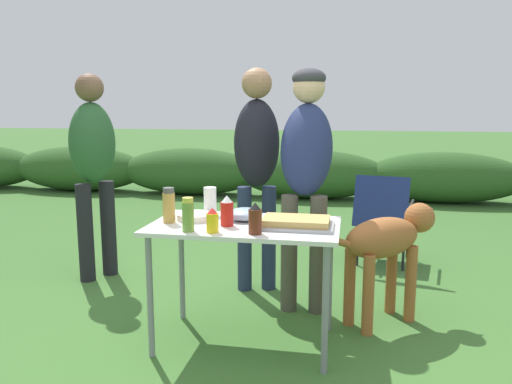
{
  "coord_description": "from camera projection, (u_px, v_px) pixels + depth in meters",
  "views": [
    {
      "loc": [
        0.6,
        -2.78,
        1.41
      ],
      "look_at": [
        0.02,
        0.24,
        0.89
      ],
      "focal_mm": 35.0,
      "sensor_mm": 36.0,
      "label": 1
    }
  ],
  "objects": [
    {
      "name": "ground_plane",
      "position": [
        245.0,
        342.0,
        3.04
      ],
      "size": [
        60.0,
        60.0,
        0.0
      ],
      "primitive_type": "plane",
      "color": "#3D6B2D"
    },
    {
      "name": "shrub_hedge",
      "position": [
        311.0,
        174.0,
        7.88
      ],
      "size": [
        14.4,
        0.9,
        0.76
      ],
      "color": "#2D5623",
      "rests_on": "ground"
    },
    {
      "name": "folding_table",
      "position": [
        245.0,
        237.0,
        2.93
      ],
      "size": [
        1.1,
        0.64,
        0.74
      ],
      "color": "silver",
      "rests_on": "ground"
    },
    {
      "name": "food_tray",
      "position": [
        296.0,
        223.0,
        2.83
      ],
      "size": [
        0.42,
        0.28,
        0.06
      ],
      "color": "#9E9EA3",
      "rests_on": "folding_table"
    },
    {
      "name": "plate_stack",
      "position": [
        196.0,
        217.0,
        3.02
      ],
      "size": [
        0.23,
        0.23,
        0.04
      ],
      "primitive_type": "cylinder",
      "color": "white",
      "rests_on": "folding_table"
    },
    {
      "name": "mixing_bowl",
      "position": [
        245.0,
        214.0,
        3.0
      ],
      "size": [
        0.21,
        0.21,
        0.08
      ],
      "primitive_type": "ellipsoid",
      "color": "#99B2CC",
      "rests_on": "folding_table"
    },
    {
      "name": "paper_cup_stack",
      "position": [
        210.0,
        201.0,
        3.15
      ],
      "size": [
        0.08,
        0.08,
        0.18
      ],
      "primitive_type": "cylinder",
      "color": "white",
      "rests_on": "folding_table"
    },
    {
      "name": "bbq_sauce_bottle",
      "position": [
        255.0,
        219.0,
        2.67
      ],
      "size": [
        0.07,
        0.07,
        0.17
      ],
      "color": "#562314",
      "rests_on": "folding_table"
    },
    {
      "name": "spice_jar",
      "position": [
        169.0,
        206.0,
        2.93
      ],
      "size": [
        0.07,
        0.07,
        0.21
      ],
      "color": "#B2893D",
      "rests_on": "folding_table"
    },
    {
      "name": "relish_jar",
      "position": [
        188.0,
        215.0,
        2.72
      ],
      "size": [
        0.07,
        0.07,
        0.19
      ],
      "color": "olive",
      "rests_on": "folding_table"
    },
    {
      "name": "mustard_bottle",
      "position": [
        212.0,
        221.0,
        2.7
      ],
      "size": [
        0.07,
        0.07,
        0.14
      ],
      "color": "yellow",
      "rests_on": "folding_table"
    },
    {
      "name": "ketchup_bottle",
      "position": [
        227.0,
        211.0,
        2.85
      ],
      "size": [
        0.07,
        0.07,
        0.18
      ],
      "color": "red",
      "rests_on": "folding_table"
    },
    {
      "name": "standing_person_in_olive_jacket",
      "position": [
        306.0,
        158.0,
        3.46
      ],
      "size": [
        0.37,
        0.49,
        1.69
      ],
      "rotation": [
        0.0,
        0.0,
        0.01
      ],
      "color": "#4C473D",
      "rests_on": "ground"
    },
    {
      "name": "standing_person_in_red_jacket",
      "position": [
        93.0,
        158.0,
        4.05
      ],
      "size": [
        0.44,
        0.48,
        1.68
      ],
      "rotation": [
        0.0,
        0.0,
        1.06
      ],
      "color": "black",
      "rests_on": "ground"
    },
    {
      "name": "standing_person_with_beanie",
      "position": [
        257.0,
        158.0,
        3.77
      ],
      "size": [
        0.4,
        0.33,
        1.7
      ],
      "rotation": [
        0.0,
        0.0,
        0.28
      ],
      "color": "#232D4C",
      "rests_on": "ground"
    },
    {
      "name": "dog",
      "position": [
        388.0,
        243.0,
        3.26
      ],
      "size": [
        0.74,
        0.69,
        0.78
      ],
      "rotation": [
        0.0,
        0.0,
        -0.83
      ],
      "color": "#9E5B2D",
      "rests_on": "ground"
    },
    {
      "name": "camp_chair_green_behind_table",
      "position": [
        383.0,
        215.0,
        4.46
      ],
      "size": [
        0.57,
        0.67,
        0.83
      ],
      "rotation": [
        0.0,
        0.0,
        -0.19
      ],
      "color": "navy",
      "rests_on": "ground"
    }
  ]
}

